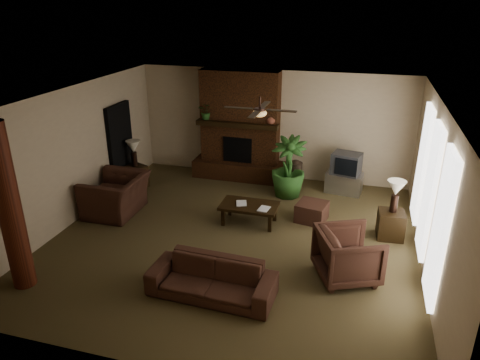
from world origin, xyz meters
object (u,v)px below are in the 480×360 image
(side_table_right, at_px, (391,225))
(floor_vase, at_px, (295,173))
(sofa, at_px, (212,274))
(floor_plant, at_px, (288,180))
(lamp_right, at_px, (396,190))
(ottoman, at_px, (312,212))
(armchair_right, at_px, (348,253))
(side_table_left, at_px, (135,177))
(lamp_left, at_px, (133,148))
(armchair_left, at_px, (115,189))
(log_column, at_px, (9,208))
(coffee_table, at_px, (249,207))
(tv_stand, at_px, (344,183))

(side_table_right, bearing_deg, floor_vase, 139.67)
(sofa, relative_size, floor_plant, 1.38)
(floor_plant, distance_m, lamp_right, 2.79)
(ottoman, distance_m, side_table_right, 1.63)
(sofa, height_order, floor_plant, floor_plant)
(armchair_right, relative_size, side_table_left, 1.78)
(side_table_left, bearing_deg, lamp_left, 90.00)
(floor_plant, bearing_deg, side_table_right, -31.82)
(side_table_left, bearing_deg, ottoman, -7.80)
(armchair_left, distance_m, lamp_right, 5.84)
(log_column, distance_m, ottoman, 5.75)
(coffee_table, bearing_deg, floor_plant, 72.13)
(coffee_table, bearing_deg, side_table_left, 161.27)
(coffee_table, height_order, lamp_right, lamp_right)
(armchair_left, relative_size, side_table_left, 2.39)
(floor_vase, bearing_deg, lamp_left, -167.03)
(side_table_right, bearing_deg, ottoman, 169.11)
(armchair_left, xyz_separation_m, armchair_right, (5.04, -1.16, -0.08))
(armchair_right, bearing_deg, floor_plant, 2.57)
(ottoman, relative_size, side_table_right, 1.09)
(tv_stand, bearing_deg, side_table_right, -54.79)
(sofa, height_order, floor_vase, sofa)
(floor_vase, distance_m, lamp_left, 4.04)
(sofa, relative_size, side_table_left, 3.67)
(log_column, height_order, side_table_left, log_column)
(coffee_table, bearing_deg, armchair_right, -35.23)
(lamp_left, bearing_deg, floor_plant, 6.93)
(side_table_left, bearing_deg, lamp_right, -8.23)
(floor_vase, bearing_deg, tv_stand, 6.67)
(log_column, relative_size, lamp_right, 4.31)
(log_column, relative_size, armchair_left, 2.13)
(sofa, bearing_deg, side_table_right, 46.81)
(floor_plant, bearing_deg, lamp_right, -31.01)
(sofa, xyz_separation_m, armchair_right, (2.05, 1.07, 0.09))
(floor_vase, height_order, side_table_left, floor_vase)
(log_column, height_order, tv_stand, log_column)
(floor_plant, xyz_separation_m, lamp_right, (2.34, -1.40, 0.59))
(ottoman, relative_size, side_table_left, 1.09)
(coffee_table, distance_m, lamp_right, 2.94)
(log_column, relative_size, floor_vase, 3.64)
(lamp_right, bearing_deg, coffee_table, -175.59)
(coffee_table, height_order, lamp_left, lamp_left)
(armchair_right, height_order, ottoman, armchair_right)
(lamp_right, bearing_deg, ottoman, 170.54)
(side_table_right, bearing_deg, lamp_right, 76.33)
(armchair_left, bearing_deg, side_table_left, -168.28)
(armchair_right, bearing_deg, side_table_left, 39.95)
(sofa, xyz_separation_m, tv_stand, (1.77, 4.75, -0.14))
(armchair_left, relative_size, coffee_table, 1.09)
(floor_plant, bearing_deg, ottoman, -57.21)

